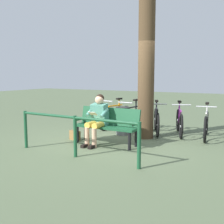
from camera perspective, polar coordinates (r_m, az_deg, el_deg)
ground_plane at (r=7.03m, az=-0.81°, el=-6.22°), size 40.00×40.00×0.00m
bench at (r=6.88m, az=-0.89°, el=-2.22°), size 1.61×0.50×0.87m
person_reading at (r=6.81m, az=-2.90°, el=-0.98°), size 0.49×0.77×1.20m
handbag at (r=7.41m, az=-7.41°, el=-4.62°), size 0.33×0.22×0.24m
tree_trunk at (r=7.48m, az=6.83°, el=8.57°), size 0.42×0.42×3.63m
litter_bin at (r=7.96m, az=2.17°, el=-1.76°), size 0.39×0.39×0.77m
bicycle_silver at (r=7.86m, az=18.24°, el=-2.46°), size 0.48×1.67×0.94m
bicycle_green at (r=8.13m, az=13.29°, el=-1.96°), size 0.70×1.59×0.94m
bicycle_red at (r=8.22m, az=8.87°, el=-1.74°), size 0.76×1.56×0.94m
bicycle_black at (r=8.48m, az=4.14°, el=-1.39°), size 0.48×1.68×0.94m
bicycle_purple at (r=8.89m, az=0.68°, el=-0.95°), size 0.52×1.66×0.94m
railing_fence at (r=5.81m, az=-7.37°, el=-3.30°), size 2.93×0.16×0.85m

